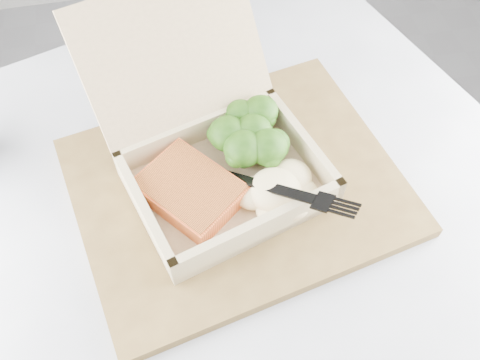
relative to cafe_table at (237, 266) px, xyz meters
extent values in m
cylinder|color=black|center=(0.00, 0.00, -0.19)|extent=(0.07, 0.07, 0.68)
cube|color=silver|center=(0.00, 0.00, 0.17)|extent=(0.94, 0.94, 0.03)
cube|color=brown|center=(0.00, 0.02, 0.19)|extent=(0.44, 0.38, 0.02)
cube|color=tan|center=(-0.01, 0.01, 0.20)|extent=(0.26, 0.22, 0.01)
cube|color=tan|center=(-0.11, -0.02, 0.22)|extent=(0.06, 0.16, 0.04)
cube|color=tan|center=(0.09, 0.04, 0.22)|extent=(0.06, 0.16, 0.04)
cube|color=tan|center=(0.01, -0.06, 0.22)|extent=(0.21, 0.07, 0.04)
cube|color=tan|center=(-0.03, 0.09, 0.22)|extent=(0.21, 0.07, 0.04)
cube|color=tan|center=(-0.05, 0.14, 0.31)|extent=(0.24, 0.16, 0.14)
cube|color=orange|center=(-0.05, 0.00, 0.22)|extent=(0.14, 0.14, 0.02)
ellipsoid|color=#F7E9A0|center=(0.04, -0.02, 0.23)|extent=(0.10, 0.09, 0.03)
cube|color=black|center=(-0.01, 0.02, 0.24)|extent=(0.09, 0.09, 0.04)
cube|color=black|center=(0.05, -0.04, 0.24)|extent=(0.05, 0.05, 0.02)
cube|color=silver|center=(-0.06, 0.19, 0.18)|extent=(0.09, 0.15, 0.00)
camera|label=1|loc=(-0.07, -0.34, 0.74)|focal=40.00mm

